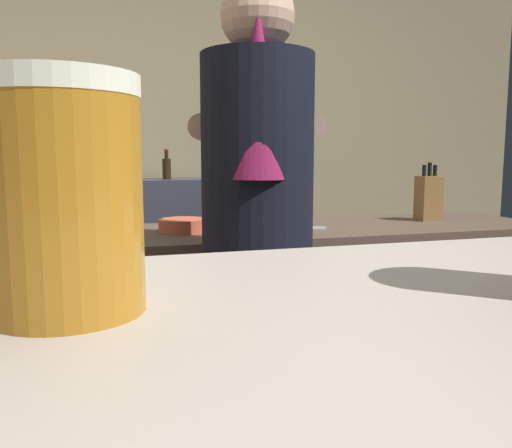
{
  "coord_description": "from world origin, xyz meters",
  "views": [
    {
      "loc": [
        -0.44,
        -1.22,
        1.18
      ],
      "look_at": [
        -0.3,
        -0.75,
        1.12
      ],
      "focal_mm": 36.4,
      "sensor_mm": 36.0,
      "label": 1
    }
  ],
  "objects_px": {
    "bartender": "(257,222)",
    "mixing_bowl": "(183,225)",
    "bottle_vinegar": "(95,162)",
    "bottle_soy": "(128,163)",
    "pint_glass_near": "(64,196)",
    "knife_block": "(428,198)",
    "bottle_olive_oil": "(167,168)",
    "chefs_knife": "(296,228)",
    "bottle_hot_sauce": "(103,165)"
  },
  "relations": [
    {
      "from": "bottle_hot_sauce",
      "to": "pint_glass_near",
      "type": "bearing_deg",
      "value": -90.7
    },
    {
      "from": "knife_block",
      "to": "mixing_bowl",
      "type": "distance_m",
      "value": 1.12
    },
    {
      "from": "bartender",
      "to": "bottle_soy",
      "type": "relative_size",
      "value": 7.04
    },
    {
      "from": "mixing_bowl",
      "to": "chefs_knife",
      "type": "xyz_separation_m",
      "value": [
        0.44,
        -0.05,
        -0.02
      ]
    },
    {
      "from": "bartender",
      "to": "knife_block",
      "type": "xyz_separation_m",
      "value": [
        0.96,
        0.5,
        0.02
      ]
    },
    {
      "from": "knife_block",
      "to": "bottle_hot_sauce",
      "type": "relative_size",
      "value": 1.19
    },
    {
      "from": "chefs_knife",
      "to": "bottle_hot_sauce",
      "type": "relative_size",
      "value": 1.09
    },
    {
      "from": "bottle_olive_oil",
      "to": "mixing_bowl",
      "type": "bearing_deg",
      "value": -94.21
    },
    {
      "from": "bottle_hot_sauce",
      "to": "knife_block",
      "type": "bearing_deg",
      "value": -36.98
    },
    {
      "from": "bottle_vinegar",
      "to": "bottle_olive_oil",
      "type": "bearing_deg",
      "value": -8.57
    },
    {
      "from": "chefs_knife",
      "to": "bottle_olive_oil",
      "type": "relative_size",
      "value": 1.35
    },
    {
      "from": "bartender",
      "to": "chefs_knife",
      "type": "relative_size",
      "value": 7.1
    },
    {
      "from": "bottle_hot_sauce",
      "to": "bottle_vinegar",
      "type": "bearing_deg",
      "value": 107.53
    },
    {
      "from": "mixing_bowl",
      "to": "pint_glass_near",
      "type": "height_order",
      "value": "pint_glass_near"
    },
    {
      "from": "knife_block",
      "to": "pint_glass_near",
      "type": "bearing_deg",
      "value": -129.8
    },
    {
      "from": "chefs_knife",
      "to": "pint_glass_near",
      "type": "xyz_separation_m",
      "value": [
        -0.76,
        -1.62,
        0.26
      ]
    },
    {
      "from": "mixing_bowl",
      "to": "bottle_hot_sauce",
      "type": "distance_m",
      "value": 1.15
    },
    {
      "from": "knife_block",
      "to": "bottle_soy",
      "type": "relative_size",
      "value": 1.08
    },
    {
      "from": "bartender",
      "to": "pint_glass_near",
      "type": "bearing_deg",
      "value": 174.19
    },
    {
      "from": "bottle_hot_sauce",
      "to": "bottle_vinegar",
      "type": "relative_size",
      "value": 0.84
    },
    {
      "from": "knife_block",
      "to": "pint_glass_near",
      "type": "xyz_separation_m",
      "value": [
        -1.43,
        -1.72,
        0.16
      ]
    },
    {
      "from": "bottle_soy",
      "to": "bottle_olive_oil",
      "type": "bearing_deg",
      "value": -24.22
    },
    {
      "from": "pint_glass_near",
      "to": "knife_block",
      "type": "bearing_deg",
      "value": 50.2
    },
    {
      "from": "bottle_vinegar",
      "to": "bottle_soy",
      "type": "height_order",
      "value": "bottle_vinegar"
    },
    {
      "from": "bartender",
      "to": "mixing_bowl",
      "type": "height_order",
      "value": "bartender"
    },
    {
      "from": "knife_block",
      "to": "chefs_knife",
      "type": "bearing_deg",
      "value": -171.87
    },
    {
      "from": "pint_glass_near",
      "to": "bottle_vinegar",
      "type": "relative_size",
      "value": 0.48
    },
    {
      "from": "bottle_olive_oil",
      "to": "bottle_vinegar",
      "type": "bearing_deg",
      "value": 171.43
    },
    {
      "from": "chefs_knife",
      "to": "mixing_bowl",
      "type": "bearing_deg",
      "value": -171.59
    },
    {
      "from": "pint_glass_near",
      "to": "bottle_vinegar",
      "type": "distance_m",
      "value": 2.9
    },
    {
      "from": "bottle_soy",
      "to": "chefs_knife",
      "type": "bearing_deg",
      "value": -66.32
    },
    {
      "from": "chefs_knife",
      "to": "bartender",
      "type": "bearing_deg",
      "value": -109.44
    },
    {
      "from": "knife_block",
      "to": "mixing_bowl",
      "type": "bearing_deg",
      "value": -177.81
    },
    {
      "from": "bottle_soy",
      "to": "bottle_hot_sauce",
      "type": "bearing_deg",
      "value": -130.34
    },
    {
      "from": "bartender",
      "to": "bottle_soy",
      "type": "distance_m",
      "value": 1.76
    },
    {
      "from": "bartender",
      "to": "bottle_hot_sauce",
      "type": "relative_size",
      "value": 7.76
    },
    {
      "from": "chefs_knife",
      "to": "bottle_soy",
      "type": "distance_m",
      "value": 1.46
    },
    {
      "from": "bartender",
      "to": "bottle_vinegar",
      "type": "relative_size",
      "value": 6.54
    },
    {
      "from": "mixing_bowl",
      "to": "bottle_olive_oil",
      "type": "xyz_separation_m",
      "value": [
        0.09,
        1.16,
        0.2
      ]
    },
    {
      "from": "bartender",
      "to": "mixing_bowl",
      "type": "bearing_deg",
      "value": 34.84
    },
    {
      "from": "knife_block",
      "to": "bottle_hot_sauce",
      "type": "xyz_separation_m",
      "value": [
        -1.4,
        1.05,
        0.13
      ]
    },
    {
      "from": "mixing_bowl",
      "to": "bottle_soy",
      "type": "xyz_separation_m",
      "value": [
        -0.14,
        1.26,
        0.22
      ]
    },
    {
      "from": "bottle_vinegar",
      "to": "bottle_olive_oil",
      "type": "relative_size",
      "value": 1.46
    },
    {
      "from": "bartender",
      "to": "bottle_soy",
      "type": "height_order",
      "value": "bartender"
    },
    {
      "from": "bartender",
      "to": "knife_block",
      "type": "distance_m",
      "value": 1.08
    },
    {
      "from": "mixing_bowl",
      "to": "bottle_vinegar",
      "type": "distance_m",
      "value": 1.29
    },
    {
      "from": "mixing_bowl",
      "to": "pint_glass_near",
      "type": "distance_m",
      "value": 1.72
    },
    {
      "from": "mixing_bowl",
      "to": "bottle_hot_sauce",
      "type": "height_order",
      "value": "bottle_hot_sauce"
    },
    {
      "from": "chefs_knife",
      "to": "bottle_olive_oil",
      "type": "xyz_separation_m",
      "value": [
        -0.36,
        1.22,
        0.22
      ]
    },
    {
      "from": "knife_block",
      "to": "bottle_olive_oil",
      "type": "relative_size",
      "value": 1.46
    }
  ]
}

